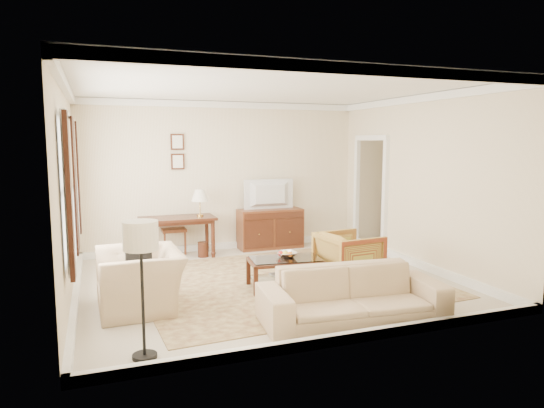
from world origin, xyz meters
TOP-DOWN VIEW (x-y plane):
  - room_shell at (0.00, 0.00)m, footprint 5.51×5.01m
  - annex_bedroom at (4.49, 1.15)m, footprint 3.00×2.70m
  - window_front at (-2.70, -0.70)m, footprint 0.12×1.56m
  - window_rear at (-2.70, 0.90)m, footprint 0.12×1.56m
  - doorway at (2.71, 1.50)m, footprint 0.10×1.12m
  - rug at (0.25, -0.06)m, footprint 4.46×3.89m
  - writing_desk at (-1.01, 2.06)m, footprint 1.37×0.68m
  - desk_chair at (-1.04, 2.41)m, footprint 0.46×0.46m
  - desk_lamp at (-0.58, 2.06)m, footprint 0.32×0.32m
  - framed_prints at (-0.91, 2.47)m, footprint 0.25×0.04m
  - sideboard at (0.86, 2.22)m, footprint 1.28×0.49m
  - tv at (0.86, 2.20)m, footprint 0.98×0.56m
  - coffee_table at (0.15, -0.41)m, footprint 1.12×0.73m
  - fruit_bowl at (0.19, -0.35)m, footprint 0.42×0.42m
  - book_a at (-0.01, -0.33)m, footprint 0.28×0.08m
  - book_b at (0.41, -0.46)m, footprint 0.21×0.22m
  - striped_armchair at (1.17, -0.45)m, footprint 0.85×0.89m
  - club_armchair at (-1.91, -0.59)m, footprint 0.79×1.18m
  - backpack at (-1.92, -0.51)m, footprint 0.31×0.37m
  - sofa at (0.41, -1.92)m, footprint 2.23×0.83m
  - floor_lamp at (-2.01, -2.09)m, footprint 0.34×0.34m

SIDE VIEW (x-z plane):
  - rug at x=0.25m, z-range 0.00..0.01m
  - book_b at x=0.41m, z-range -0.02..0.36m
  - book_a at x=-0.01m, z-range -0.01..0.36m
  - annex_bedroom at x=4.49m, z-range -1.11..1.79m
  - coffee_table at x=0.15m, z-range 0.12..0.56m
  - sideboard at x=0.86m, z-range 0.00..0.79m
  - striped_armchair at x=1.17m, z-range 0.00..0.84m
  - sofa at x=0.41m, z-range 0.00..0.85m
  - fruit_bowl at x=0.19m, z-range 0.45..0.55m
  - club_armchair at x=-1.91m, z-range 0.00..1.01m
  - desk_chair at x=-1.04m, z-range 0.00..1.05m
  - writing_desk at x=-1.01m, z-range 0.26..1.01m
  - backpack at x=-1.92m, z-range 0.56..0.96m
  - desk_lamp at x=-0.58m, z-range 0.75..1.25m
  - doorway at x=2.71m, z-range -0.05..2.20m
  - floor_lamp at x=-2.01m, z-range 0.45..1.82m
  - tv at x=0.86m, z-range 1.21..1.34m
  - window_front at x=-2.70m, z-range 0.65..2.45m
  - window_rear at x=-2.70m, z-range 0.65..2.45m
  - framed_prints at x=-0.91m, z-range 1.60..2.28m
  - room_shell at x=0.00m, z-range 1.02..3.93m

